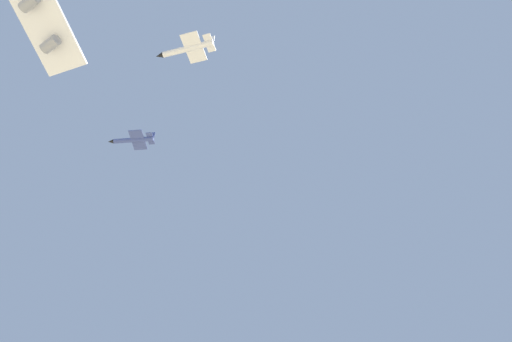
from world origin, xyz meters
name	(u,v)px	position (x,y,z in m)	size (l,w,h in m)	color
chase_jet_left_wing	(133,140)	(81.04, 70.84, 124.67)	(12.04, 13.53, 4.00)	#38478C
chase_jet_trailing	(188,49)	(35.15, 74.96, 110.44)	(13.50, 12.08, 4.00)	silver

